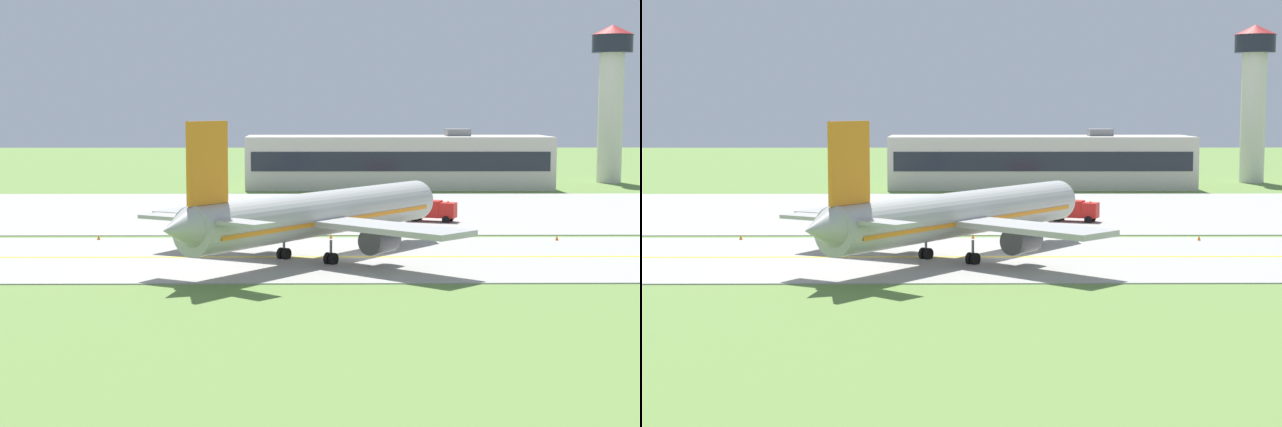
# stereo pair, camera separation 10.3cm
# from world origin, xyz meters

# --- Properties ---
(ground_plane) EXTENTS (500.00, 500.00, 0.00)m
(ground_plane) POSITION_xyz_m (0.00, 0.00, 0.00)
(ground_plane) COLOR olive
(taxiway_strip) EXTENTS (240.00, 28.00, 0.10)m
(taxiway_strip) POSITION_xyz_m (0.00, 0.00, 0.05)
(taxiway_strip) COLOR #9E9B93
(taxiway_strip) RESTS_ON ground
(apron_pad) EXTENTS (140.00, 52.00, 0.10)m
(apron_pad) POSITION_xyz_m (10.00, 42.00, 0.05)
(apron_pad) COLOR #9E9B93
(apron_pad) RESTS_ON ground
(taxiway_centreline) EXTENTS (220.00, 0.60, 0.01)m
(taxiway_centreline) POSITION_xyz_m (0.00, 0.00, 0.11)
(taxiway_centreline) COLOR yellow
(taxiway_centreline) RESTS_ON taxiway_strip
(airplane_lead) EXTENTS (29.00, 33.91, 12.70)m
(airplane_lead) POSITION_xyz_m (-3.79, -1.42, 4.13)
(airplane_lead) COLOR #ADADA8
(airplane_lead) RESTS_ON ground
(service_truck_baggage) EXTENTS (6.33, 4.09, 2.60)m
(service_truck_baggage) POSITION_xyz_m (10.01, 29.16, 1.53)
(service_truck_baggage) COLOR red
(service_truck_baggage) RESTS_ON ground
(service_truck_catering) EXTENTS (6.69, 3.41, 2.59)m
(service_truck_catering) POSITION_xyz_m (-9.27, 30.94, 1.18)
(service_truck_catering) COLOR #264CA5
(service_truck_catering) RESTS_ON ground
(terminal_building) EXTENTS (50.90, 13.93, 10.00)m
(terminal_building) POSITION_xyz_m (10.45, 80.91, 4.42)
(terminal_building) COLOR beige
(terminal_building) RESTS_ON ground
(control_tower) EXTENTS (7.60, 7.60, 28.36)m
(control_tower) POSITION_xyz_m (49.99, 92.90, 17.00)
(control_tower) COLOR silver
(control_tower) RESTS_ON ground
(traffic_cone_near_edge) EXTENTS (0.44, 0.44, 0.60)m
(traffic_cone_near_edge) POSITION_xyz_m (20.98, 11.42, 0.30)
(traffic_cone_near_edge) COLOR orange
(traffic_cone_near_edge) RESTS_ON ground
(traffic_cone_mid_edge) EXTENTS (0.44, 0.44, 0.60)m
(traffic_cone_mid_edge) POSITION_xyz_m (-26.27, 12.37, 0.30)
(traffic_cone_mid_edge) COLOR orange
(traffic_cone_mid_edge) RESTS_ON ground
(traffic_cone_far_edge) EXTENTS (0.44, 0.44, 0.60)m
(traffic_cone_far_edge) POSITION_xyz_m (-2.24, 13.18, 0.30)
(traffic_cone_far_edge) COLOR orange
(traffic_cone_far_edge) RESTS_ON ground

